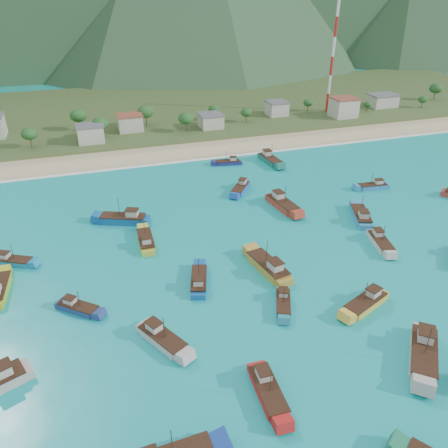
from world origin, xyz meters
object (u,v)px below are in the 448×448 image
object	(u,v)px
boat_8	(241,189)
boat_15	(78,308)
boat_30	(269,267)
boat_22	(283,204)
boat_6	(283,303)
boat_27	(366,303)
boat_31	(228,163)
boat_2	(270,160)
boat_13	(12,262)
boat_16	(124,219)
boat_19	(199,282)
boat_24	(162,339)
boat_3	(361,217)
boat_21	(423,353)
boat_26	(380,242)
boat_17	(268,391)
radio_tower	(333,57)
boat_23	(373,187)
boat_10	(146,241)

from	to	relation	value
boat_8	boat_15	world-z (taller)	boat_8
boat_15	boat_30	world-z (taller)	boat_30
boat_22	boat_8	bearing A→B (deg)	-70.11
boat_6	boat_8	bearing A→B (deg)	-77.50
boat_27	boat_31	world-z (taller)	boat_27
boat_2	boat_13	world-z (taller)	boat_2
boat_16	boat_19	size ratio (longest dim) A/B	1.23
boat_24	boat_13	bearing A→B (deg)	-80.27
boat_16	boat_8	bearing A→B (deg)	-52.90
boat_8	boat_13	bearing A→B (deg)	56.59
boat_15	boat_31	xyz separation A→B (m)	(49.80, 61.93, 0.02)
boat_3	boat_22	world-z (taller)	boat_22
boat_21	boat_26	size ratio (longest dim) A/B	1.16
boat_15	boat_16	distance (m)	33.77
boat_17	boat_26	world-z (taller)	boat_17
boat_27	boat_30	bearing A→B (deg)	16.00
boat_16	boat_19	distance (m)	32.69
boat_17	boat_31	xyz separation A→B (m)	(23.86, 90.07, -0.18)
radio_tower	boat_30	size ratio (longest dim) A/B	3.62
boat_31	boat_15	bearing A→B (deg)	150.60
boat_17	boat_27	size ratio (longest dim) A/B	0.94
boat_6	boat_21	world-z (taller)	boat_21
boat_15	boat_26	xyz separation A→B (m)	(66.93, 2.55, 0.16)
boat_23	boat_30	bearing A→B (deg)	128.50
boat_3	boat_10	xyz separation A→B (m)	(-54.10, 4.79, -0.11)
boat_10	boat_23	size ratio (longest dim) A/B	1.12
boat_16	boat_26	size ratio (longest dim) A/B	1.22
boat_8	boat_2	bearing A→B (deg)	-95.28
radio_tower	boat_24	world-z (taller)	radio_tower
boat_15	boat_24	size ratio (longest dim) A/B	0.76
radio_tower	boat_8	bearing A→B (deg)	-134.47
boat_30	boat_31	bearing A→B (deg)	68.99
boat_6	boat_19	world-z (taller)	boat_19
boat_15	boat_17	distance (m)	38.27
boat_6	boat_22	size ratio (longest dim) A/B	0.69
boat_22	boat_31	xyz separation A→B (m)	(-3.75, 34.92, -0.40)
radio_tower	boat_21	world-z (taller)	radio_tower
boat_30	boat_15	bearing A→B (deg)	170.78
boat_19	boat_13	bearing A→B (deg)	168.70
boat_6	boat_15	xyz separation A→B (m)	(-36.59, 10.36, 0.01)
boat_13	boat_24	world-z (taller)	boat_24
radio_tower	boat_15	bearing A→B (deg)	-136.20
boat_19	boat_27	xyz separation A→B (m)	(27.82, -16.22, 0.08)
boat_3	boat_22	xyz separation A→B (m)	(-16.18, 12.33, 0.10)
boat_8	boat_21	size ratio (longest dim) A/B	0.80
boat_19	boat_10	bearing A→B (deg)	129.17
boat_16	boat_19	world-z (taller)	boat_16
boat_15	boat_21	distance (m)	60.05
boat_13	boat_17	size ratio (longest dim) A/B	0.89
boat_2	boat_24	xyz separation A→B (m)	(-50.40, -71.91, -0.16)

